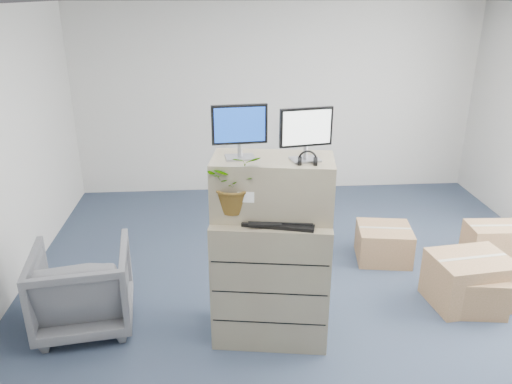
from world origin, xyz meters
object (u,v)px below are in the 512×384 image
potted_plant (235,189)px  office_chair (83,284)px  monitor_right (306,131)px  monitor_left (240,129)px  keyboard (279,222)px  water_bottle (287,196)px  filing_cabinet_lower (271,276)px

potted_plant → office_chair: (-1.40, 0.29, -1.00)m
monitor_right → potted_plant: (-0.56, -0.02, -0.46)m
monitor_left → keyboard: 0.81m
keyboard → potted_plant: potted_plant is taller
monitor_right → keyboard: (-0.21, -0.12, -0.72)m
monitor_right → water_bottle: bearing=132.1°
monitor_right → office_chair: bearing=161.6°
water_bottle → potted_plant: 0.47m
monitor_right → water_bottle: 0.60m
water_bottle → office_chair: size_ratio=0.36×
potted_plant → water_bottle: bearing=14.7°
water_bottle → keyboard: bearing=-112.9°
monitor_left → office_chair: 2.07m
office_chair → monitor_left: bearing=165.1°
filing_cabinet_lower → keyboard: 0.61m
monitor_right → potted_plant: 0.73m
monitor_right → potted_plant: size_ratio=0.78×
keyboard → potted_plant: 0.45m
monitor_left → potted_plant: 0.49m
keyboard → water_bottle: size_ratio=1.86×
potted_plant → monitor_right: bearing=2.2°
water_bottle → potted_plant: (-0.44, -0.12, 0.12)m
keyboard → office_chair: bearing=-176.7°
monitor_right → water_bottle: monitor_right is taller
filing_cabinet_lower → water_bottle: size_ratio=3.71×
water_bottle → office_chair: (-1.84, 0.17, -0.88)m
keyboard → water_bottle: (0.09, 0.21, 0.14)m
monitor_left → filing_cabinet_lower: bearing=-19.2°
keyboard → monitor_left: bearing=161.8°
office_chair → keyboard: bearing=159.8°
monitor_left → office_chair: size_ratio=0.52×
keyboard → office_chair: 1.94m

